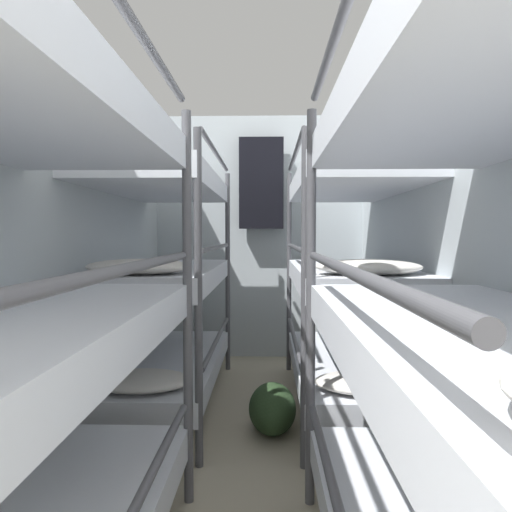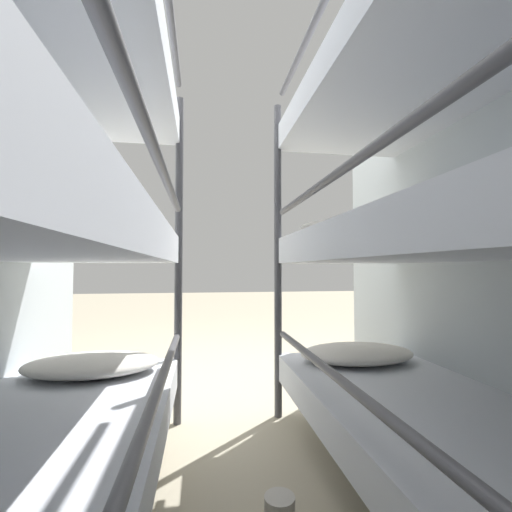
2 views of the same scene
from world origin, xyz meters
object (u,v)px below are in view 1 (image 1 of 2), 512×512
object	(u,v)px
duffel_bag	(272,408)
hanging_coat	(261,184)
bunk_stack_left_far	(164,275)
bunk_stack_right_near	(500,352)
bunk_stack_right_far	(348,276)

from	to	relation	value
duffel_bag	hanging_coat	distance (m)	2.35
bunk_stack_left_far	hanging_coat	size ratio (longest dim) A/B	2.08
duffel_bag	hanging_coat	xyz separation A→B (m)	(-0.10, 1.69, 1.63)
bunk_stack_right_near	bunk_stack_right_far	world-z (taller)	same
bunk_stack_right_far	bunk_stack_left_far	bearing A→B (deg)	180.00
bunk_stack_right_near	duffel_bag	size ratio (longest dim) A/B	3.88
bunk_stack_right_near	bunk_stack_left_far	xyz separation A→B (m)	(-1.33, 2.13, 0.00)
bunk_stack_right_near	hanging_coat	bearing A→B (deg)	100.58
duffel_bag	bunk_stack_left_far	bearing A→B (deg)	153.85
duffel_bag	bunk_stack_right_far	bearing A→B (deg)	35.12
duffel_bag	bunk_stack_right_near	bearing A→B (deg)	-72.65
bunk_stack_right_near	duffel_bag	distance (m)	2.01
hanging_coat	duffel_bag	bearing A→B (deg)	-86.75
bunk_stack_right_near	duffel_bag	bearing A→B (deg)	107.35
bunk_stack_left_far	duffel_bag	world-z (taller)	bunk_stack_left_far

